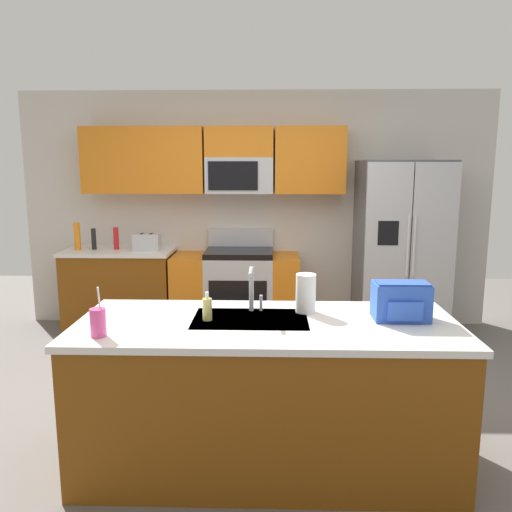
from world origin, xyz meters
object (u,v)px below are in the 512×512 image
object	(u,v)px
refrigerator	(401,249)
bottle_red	(116,238)
toaster	(147,242)
sink_faucet	(252,286)
bottle_orange	(77,236)
range_oven	(236,291)
paper_towel_roll	(306,293)
pepper_mill	(94,239)
soap_dispenser	(207,309)
backpack	(401,300)
drink_cup_pink	(98,322)

from	to	relation	value
refrigerator	bottle_red	xyz separation A→B (m)	(-3.04, 0.08, 0.09)
toaster	sink_faucet	distance (m)	2.59
toaster	bottle_red	size ratio (longest dim) A/B	1.17
toaster	bottle_orange	distance (m)	0.75
sink_faucet	toaster	bearing A→B (deg)	117.90
range_oven	refrigerator	size ratio (longest dim) A/B	0.74
paper_towel_roll	refrigerator	bearing A→B (deg)	62.98
pepper_mill	bottle_red	distance (m)	0.24
sink_faucet	paper_towel_roll	world-z (taller)	sink_faucet
refrigerator	bottle_orange	bearing A→B (deg)	179.56
pepper_mill	toaster	bearing A→B (deg)	-4.85
soap_dispenser	paper_towel_roll	bearing A→B (deg)	17.38
bottle_red	soap_dispenser	world-z (taller)	bottle_red
bottle_orange	backpack	distance (m)	3.74
pepper_mill	backpack	world-z (taller)	backpack
range_oven	toaster	xyz separation A→B (m)	(-0.95, -0.05, 0.55)
refrigerator	sink_faucet	xyz separation A→B (m)	(-1.48, -2.27, 0.14)
sink_faucet	range_oven	bearing A→B (deg)	96.39
pepper_mill	bottle_red	bearing A→B (deg)	2.25
drink_cup_pink	bottle_orange	bearing A→B (deg)	112.69
toaster	drink_cup_pink	world-z (taller)	drink_cup_pink
bottle_orange	paper_towel_roll	bearing A→B (deg)	-44.91
range_oven	backpack	distance (m)	2.78
refrigerator	backpack	distance (m)	2.48
bottle_orange	paper_towel_roll	distance (m)	3.24
drink_cup_pink	backpack	size ratio (longest dim) A/B	0.85
refrigerator	backpack	bearing A→B (deg)	-104.09
sink_faucet	backpack	size ratio (longest dim) A/B	0.88
toaster	bottle_red	world-z (taller)	bottle_red
pepper_mill	bottle_red	xyz separation A→B (m)	(0.24, 0.01, 0.01)
toaster	drink_cup_pink	distance (m)	2.80
range_oven	pepper_mill	bearing A→B (deg)	-179.91
refrigerator	toaster	distance (m)	2.70
pepper_mill	bottle_orange	world-z (taller)	bottle_orange
bottle_orange	range_oven	bearing A→B (deg)	1.53
bottle_orange	sink_faucet	distance (m)	3.02
pepper_mill	bottle_orange	bearing A→B (deg)	-165.21
drink_cup_pink	refrigerator	bearing A→B (deg)	50.27
paper_towel_roll	range_oven	bearing A→B (deg)	104.28
bottle_orange	backpack	world-z (taller)	bottle_orange
pepper_mill	bottle_red	world-z (taller)	bottle_red
toaster	drink_cup_pink	xyz separation A→B (m)	(0.41, -2.77, -0.01)
refrigerator	drink_cup_pink	distance (m)	3.58
drink_cup_pink	soap_dispenser	size ratio (longest dim) A/B	1.60
bottle_orange	soap_dispenser	bearing A→B (deg)	-55.40
bottle_red	sink_faucet	bearing A→B (deg)	-56.40
backpack	paper_towel_roll	bearing A→B (deg)	165.48
bottle_orange	soap_dispenser	world-z (taller)	bottle_orange
refrigerator	drink_cup_pink	world-z (taller)	refrigerator
bottle_red	paper_towel_roll	bearing A→B (deg)	-51.05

